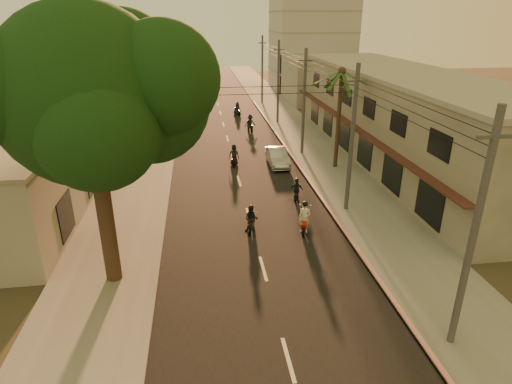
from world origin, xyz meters
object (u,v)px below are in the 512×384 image
at_px(scooter_red, 304,218).
at_px(scooter_mid_b, 296,190).
at_px(scooter_far_a, 234,156).
at_px(scooter_far_c, 237,109).
at_px(parked_car, 278,157).
at_px(scooter_mid_a, 251,220).
at_px(palm_tree, 342,77).
at_px(scooter_far_b, 250,124).
at_px(broadleaf_tree, 99,96).

relative_size(scooter_red, scooter_mid_b, 1.21).
distance_m(scooter_far_a, scooter_far_c, 18.90).
height_order(parked_car, scooter_far_c, scooter_far_c).
distance_m(scooter_red, scooter_far_a, 12.55).
bearing_deg(scooter_mid_a, parked_car, 88.26).
relative_size(palm_tree, scooter_far_b, 4.37).
distance_m(broadleaf_tree, palm_tree, 20.18).
bearing_deg(parked_car, scooter_far_c, 94.68).
xyz_separation_m(scooter_mid_b, parked_car, (0.09, 7.32, -0.02)).
bearing_deg(scooter_mid_b, scooter_far_c, 107.90).
relative_size(scooter_mid_b, scooter_far_c, 0.95).
xyz_separation_m(broadleaf_tree, scooter_far_a, (6.58, 15.57, -7.66)).
bearing_deg(scooter_far_b, scooter_far_a, -112.60).
bearing_deg(scooter_red, scooter_mid_b, 99.97).
relative_size(scooter_red, parked_car, 0.45).
xyz_separation_m(scooter_far_a, scooter_far_b, (2.65, 10.80, 0.03)).
bearing_deg(scooter_far_b, scooter_mid_b, -96.34).
distance_m(scooter_mid_a, scooter_far_b, 22.74).
bearing_deg(scooter_red, scooter_mid_a, -171.36).
distance_m(broadleaf_tree, scooter_mid_b, 14.89).
height_order(palm_tree, scooter_mid_b, palm_tree).
height_order(scooter_mid_b, scooter_far_a, scooter_far_a).
xyz_separation_m(scooter_mid_a, scooter_far_b, (2.71, 22.57, 0.09)).
height_order(broadleaf_tree, parked_car, broadleaf_tree).
height_order(palm_tree, scooter_mid_a, palm_tree).
relative_size(scooter_mid_b, scooter_far_b, 0.83).
xyz_separation_m(palm_tree, parked_car, (-4.50, 1.27, -6.46)).
relative_size(palm_tree, scooter_far_a, 4.50).
bearing_deg(scooter_far_a, broadleaf_tree, -102.95).
relative_size(scooter_mid_a, scooter_far_a, 0.90).
height_order(palm_tree, scooter_far_c, palm_tree).
height_order(scooter_far_b, parked_car, scooter_far_b).
height_order(scooter_mid_a, parked_car, scooter_mid_a).
relative_size(broadleaf_tree, scooter_mid_b, 7.73).
bearing_deg(scooter_far_c, scooter_far_a, -119.06).
distance_m(scooter_far_a, scooter_far_b, 11.12).
xyz_separation_m(broadleaf_tree, scooter_red, (9.49, 3.36, -7.63)).
bearing_deg(broadleaf_tree, scooter_far_b, 70.70).
bearing_deg(scooter_far_a, palm_tree, -2.06).
height_order(scooter_red, scooter_mid_b, scooter_red).
bearing_deg(broadleaf_tree, scooter_far_a, 67.09).
bearing_deg(scooter_red, palm_tree, 80.91).
distance_m(scooter_red, scooter_mid_b, 4.47).
bearing_deg(scooter_far_a, scooter_mid_b, -56.08).
height_order(scooter_mid_b, scooter_far_b, scooter_far_b).
relative_size(scooter_mid_b, scooter_far_a, 0.86).
height_order(scooter_mid_a, scooter_far_a, scooter_far_a).
bearing_deg(scooter_far_b, palm_tree, -75.54).
bearing_deg(palm_tree, broadleaf_tree, -136.52).
height_order(broadleaf_tree, scooter_far_c, broadleaf_tree).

